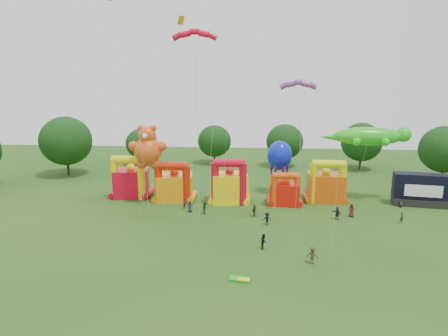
# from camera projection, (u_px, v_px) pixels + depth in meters

# --- Properties ---
(ground) EXTENTS (160.00, 160.00, 0.00)m
(ground) POSITION_uv_depth(u_px,v_px,m) (238.00, 286.00, 37.79)
(ground) COLOR #1C4C15
(ground) RESTS_ON ground
(tree_ring) EXTENTS (122.01, 124.09, 12.07)m
(tree_ring) POSITION_uv_depth(u_px,v_px,m) (227.00, 221.00, 37.13)
(tree_ring) COLOR #352314
(tree_ring) RESTS_ON ground
(bouncy_castle_0) EXTENTS (6.44, 5.55, 7.22)m
(bouncy_castle_0) POSITION_uv_depth(u_px,v_px,m) (131.00, 181.00, 66.41)
(bouncy_castle_0) COLOR red
(bouncy_castle_0) RESTS_ON ground
(bouncy_castle_1) EXTENTS (6.34, 5.38, 6.62)m
(bouncy_castle_1) POSITION_uv_depth(u_px,v_px,m) (174.00, 185.00, 64.52)
(bouncy_castle_1) COLOR orange
(bouncy_castle_1) RESTS_ON ground
(bouncy_castle_2) EXTENTS (6.16, 5.24, 7.28)m
(bouncy_castle_2) POSITION_uv_depth(u_px,v_px,m) (229.00, 186.00, 63.32)
(bouncy_castle_2) COLOR yellow
(bouncy_castle_2) RESTS_ON ground
(bouncy_castle_3) EXTENTS (4.85, 4.03, 5.40)m
(bouncy_castle_3) POSITION_uv_depth(u_px,v_px,m) (285.00, 192.00, 62.18)
(bouncy_castle_3) COLOR red
(bouncy_castle_3) RESTS_ON ground
(bouncy_castle_4) EXTENTS (5.79, 4.67, 7.04)m
(bouncy_castle_4) POSITION_uv_depth(u_px,v_px,m) (326.00, 185.00, 63.95)
(bouncy_castle_4) COLOR #DF500C
(bouncy_castle_4) RESTS_ON ground
(stage_trailer) EXTENTS (8.16, 4.15, 5.04)m
(stage_trailer) POSITION_uv_depth(u_px,v_px,m) (420.00, 190.00, 61.99)
(stage_trailer) COLOR black
(stage_trailer) RESTS_ON ground
(teddy_bear_kite) EXTENTS (6.04, 8.70, 12.54)m
(teddy_bear_kite) POSITION_uv_depth(u_px,v_px,m) (147.00, 155.00, 61.82)
(teddy_bear_kite) COLOR #DB4C18
(teddy_bear_kite) RESTS_ON ground
(gecko_kite) EXTENTS (14.35, 7.06, 12.05)m
(gecko_kite) POSITION_uv_depth(u_px,v_px,m) (363.00, 156.00, 62.71)
(gecko_kite) COLOR green
(gecko_kite) RESTS_ON ground
(octopus_kite) EXTENTS (5.92, 9.05, 9.20)m
(octopus_kite) POSITION_uv_depth(u_px,v_px,m) (274.00, 172.00, 66.82)
(octopus_kite) COLOR #0D20CA
(octopus_kite) RESTS_ON ground
(parafoil_kites) EXTENTS (27.25, 10.81, 31.27)m
(parafoil_kites) POSITION_uv_depth(u_px,v_px,m) (156.00, 116.00, 52.01)
(parafoil_kites) COLOR red
(parafoil_kites) RESTS_ON ground
(diamond_kites) EXTENTS (23.03, 19.13, 39.68)m
(diamond_kites) POSITION_uv_depth(u_px,v_px,m) (252.00, 101.00, 47.55)
(diamond_kites) COLOR red
(diamond_kites) RESTS_ON ground
(folded_kite_bundle) EXTENTS (2.14, 1.36, 0.31)m
(folded_kite_bundle) POSITION_uv_depth(u_px,v_px,m) (240.00, 279.00, 38.83)
(folded_kite_bundle) COLOR green
(folded_kite_bundle) RESTS_ON ground
(spectator_0) EXTENTS (0.86, 0.60, 1.69)m
(spectator_0) POSITION_uv_depth(u_px,v_px,m) (190.00, 207.00, 58.93)
(spectator_0) COLOR #23273B
(spectator_0) RESTS_ON ground
(spectator_1) EXTENTS (0.56, 0.72, 1.77)m
(spectator_1) POSITION_uv_depth(u_px,v_px,m) (185.00, 203.00, 60.47)
(spectator_1) COLOR #5B1A21
(spectator_1) RESTS_ON ground
(spectator_2) EXTENTS (0.89, 1.02, 1.79)m
(spectator_2) POSITION_uv_depth(u_px,v_px,m) (205.00, 208.00, 58.21)
(spectator_2) COLOR #16381F
(spectator_2) RESTS_ON ground
(spectator_3) EXTENTS (1.16, 0.71, 1.74)m
(spectator_3) POSITION_uv_depth(u_px,v_px,m) (267.00, 219.00, 53.68)
(spectator_3) COLOR black
(spectator_3) RESTS_ON ground
(spectator_4) EXTENTS (0.96, 1.15, 1.83)m
(spectator_4) POSITION_uv_depth(u_px,v_px,m) (254.00, 210.00, 57.02)
(spectator_4) COLOR #413D1A
(spectator_4) RESTS_ON ground
(spectator_5) EXTENTS (1.41, 1.68, 1.81)m
(spectator_5) POSITION_uv_depth(u_px,v_px,m) (337.00, 213.00, 55.82)
(spectator_5) COLOR #252137
(spectator_5) RESTS_ON ground
(spectator_6) EXTENTS (1.15, 1.05, 1.97)m
(spectator_6) POSITION_uv_depth(u_px,v_px,m) (352.00, 210.00, 56.82)
(spectator_6) COLOR #571821
(spectator_6) RESTS_ON ground
(spectator_7) EXTENTS (0.66, 0.63, 1.52)m
(spectator_7) POSITION_uv_depth(u_px,v_px,m) (402.00, 217.00, 54.56)
(spectator_7) COLOR #16371D
(spectator_7) RESTS_ON ground
(spectator_8) EXTENTS (0.75, 0.93, 1.80)m
(spectator_8) POSITION_uv_depth(u_px,v_px,m) (264.00, 241.00, 46.04)
(spectator_8) COLOR black
(spectator_8) RESTS_ON ground
(spectator_9) EXTENTS (1.38, 1.00, 1.91)m
(spectator_9) POSITION_uv_depth(u_px,v_px,m) (312.00, 255.00, 42.28)
(spectator_9) COLOR #3E3319
(spectator_9) RESTS_ON ground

